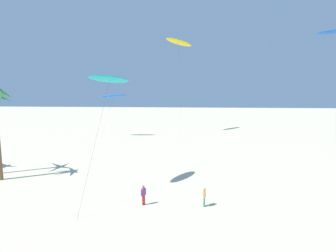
{
  "coord_description": "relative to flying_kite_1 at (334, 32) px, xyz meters",
  "views": [
    {
      "loc": [
        -0.43,
        1.57,
        9.8
      ],
      "look_at": [
        -1.93,
        20.62,
        7.21
      ],
      "focal_mm": 29.03,
      "sensor_mm": 36.0,
      "label": 1
    }
  ],
  "objects": [
    {
      "name": "flying_kite_1",
      "position": [
        0.0,
        0.0,
        0.0
      ],
      "size": [
        7.5,
        10.19,
        22.58
      ],
      "color": "blue",
      "rests_on": "ground"
    },
    {
      "name": "person_near_right",
      "position": [
        -33.54,
        -38.99,
        -20.71
      ],
      "size": [
        0.39,
        0.38,
        1.72
      ],
      "color": "red",
      "rests_on": "ground"
    },
    {
      "name": "flying_kite_3",
      "position": [
        -32.12,
        0.78,
        -1.55
      ],
      "size": [
        6.28,
        12.47,
        21.05
      ],
      "color": "yellow",
      "rests_on": "ground"
    },
    {
      "name": "flying_kite_2",
      "position": [
        -37.37,
        -35.03,
        -10.88
      ],
      "size": [
        3.69,
        9.74,
        11.34
      ],
      "color": "#19B2B7",
      "rests_on": "ground"
    },
    {
      "name": "person_near_left",
      "position": [
        -28.4,
        -38.87,
        -20.75
      ],
      "size": [
        0.21,
        0.51,
        1.64
      ],
      "color": "#338E56",
      "rests_on": "ground"
    },
    {
      "name": "flying_kite_4",
      "position": [
        -45.28,
        -6.3,
        -13.18
      ],
      "size": [
        5.48,
        3.78,
        9.1
      ],
      "color": "blue",
      "rests_on": "ground"
    }
  ]
}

